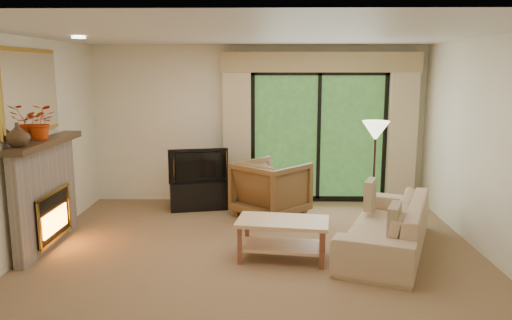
{
  "coord_description": "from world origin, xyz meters",
  "views": [
    {
      "loc": [
        0.12,
        -5.79,
        2.22
      ],
      "look_at": [
        0.0,
        0.3,
        1.1
      ],
      "focal_mm": 35.0,
      "sensor_mm": 36.0,
      "label": 1
    }
  ],
  "objects_px": {
    "armchair": "(271,189)",
    "coffee_table": "(283,239)",
    "media_console": "(199,195)",
    "sofa": "(386,225)"
  },
  "relations": [
    {
      "from": "armchair",
      "to": "coffee_table",
      "type": "relative_size",
      "value": 0.89
    },
    {
      "from": "media_console",
      "to": "sofa",
      "type": "relative_size",
      "value": 0.41
    },
    {
      "from": "sofa",
      "to": "armchair",
      "type": "bearing_deg",
      "value": -114.45
    },
    {
      "from": "armchair",
      "to": "sofa",
      "type": "bearing_deg",
      "value": 176.67
    },
    {
      "from": "media_console",
      "to": "sofa",
      "type": "bearing_deg",
      "value": -47.86
    },
    {
      "from": "media_console",
      "to": "armchair",
      "type": "relative_size",
      "value": 0.96
    },
    {
      "from": "armchair",
      "to": "coffee_table",
      "type": "height_order",
      "value": "armchair"
    },
    {
      "from": "armchair",
      "to": "sofa",
      "type": "relative_size",
      "value": 0.42
    },
    {
      "from": "sofa",
      "to": "coffee_table",
      "type": "bearing_deg",
      "value": -55.4
    },
    {
      "from": "sofa",
      "to": "coffee_table",
      "type": "distance_m",
      "value": 1.32
    }
  ]
}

